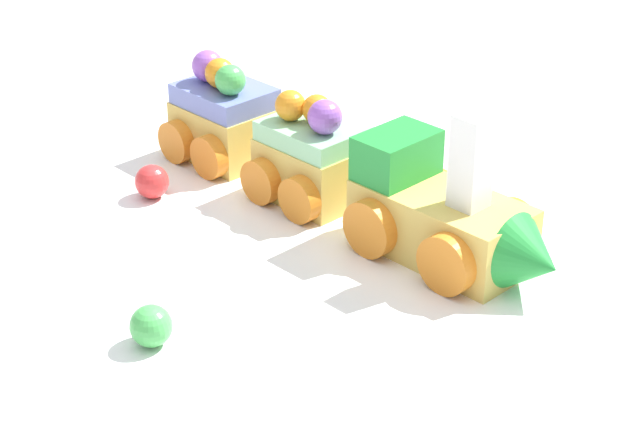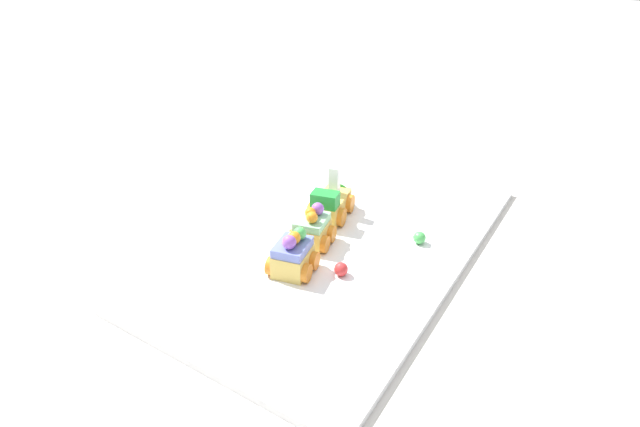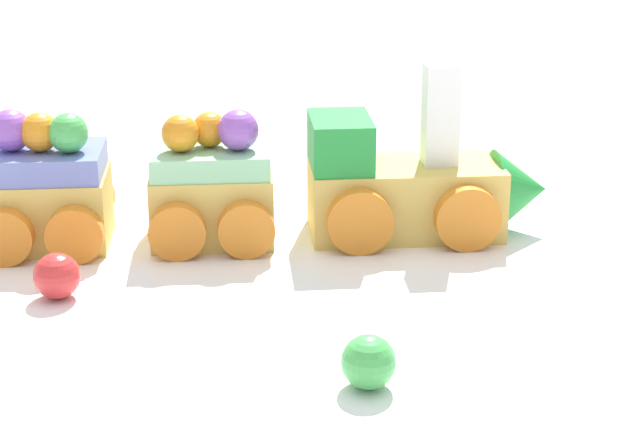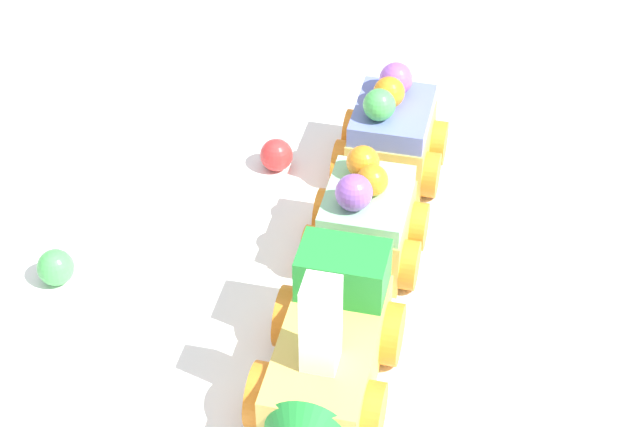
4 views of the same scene
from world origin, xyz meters
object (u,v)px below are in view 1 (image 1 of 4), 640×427
(gumball_green, at_px, (151,326))
(cake_car_blueberry, at_px, (225,119))
(cake_train_locomotive, at_px, (452,220))
(cake_car_mint, at_px, (314,158))
(gumball_red, at_px, (152,182))

(gumball_green, bearing_deg, cake_car_blueberry, 143.56)
(cake_train_locomotive, relative_size, cake_car_blueberry, 1.69)
(cake_car_blueberry, bearing_deg, cake_car_mint, 0.04)
(cake_car_mint, bearing_deg, gumball_green, -70.45)
(cake_car_blueberry, bearing_deg, cake_train_locomotive, 0.13)
(cake_car_mint, height_order, gumball_red, cake_car_mint)
(cake_car_blueberry, bearing_deg, gumball_red, -78.66)
(cake_car_mint, distance_m, gumball_red, 0.11)
(cake_train_locomotive, height_order, cake_car_mint, cake_train_locomotive)
(cake_car_blueberry, height_order, gumball_red, cake_car_blueberry)
(cake_car_mint, relative_size, cake_car_blueberry, 1.00)
(cake_car_blueberry, distance_m, gumball_red, 0.08)
(gumball_green, bearing_deg, cake_car_mint, 122.49)
(cake_train_locomotive, xyz_separation_m, gumball_green, (-0.01, -0.18, -0.01))
(cake_car_mint, bearing_deg, cake_train_locomotive, 0.19)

